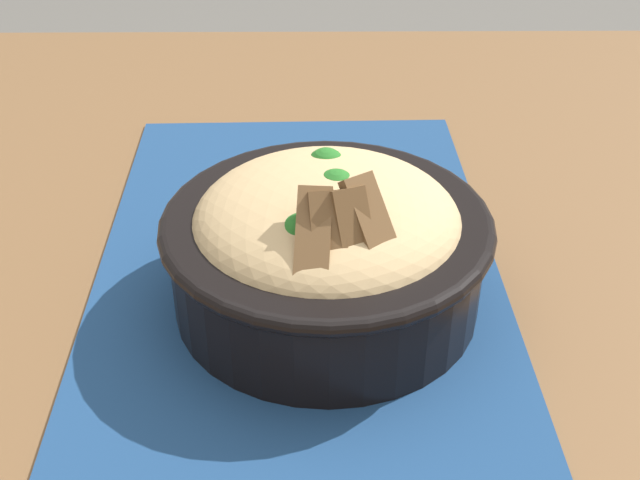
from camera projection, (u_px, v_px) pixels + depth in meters
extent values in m
cube|color=brown|center=(326.00, 300.00, 0.58)|extent=(1.01, 0.79, 0.03)
cylinder|color=brown|center=(557.00, 297.00, 1.15)|extent=(0.04, 0.04, 0.68)
cylinder|color=brown|center=(82.00, 299.00, 1.15)|extent=(0.04, 0.04, 0.68)
cube|color=navy|center=(298.00, 260.00, 0.60)|extent=(0.46, 0.30, 0.00)
cylinder|color=black|center=(320.00, 260.00, 0.54)|extent=(0.20, 0.20, 0.07)
torus|color=black|center=(320.00, 224.00, 0.52)|extent=(0.21, 0.21, 0.01)
ellipsoid|color=tan|center=(320.00, 222.00, 0.52)|extent=(0.21, 0.21, 0.06)
sphere|color=#205F1F|center=(336.00, 192.00, 0.52)|extent=(0.03, 0.03, 0.03)
sphere|color=#205F1F|center=(302.00, 234.00, 0.48)|extent=(0.03, 0.03, 0.03)
sphere|color=#205F1F|center=(324.00, 168.00, 0.54)|extent=(0.03, 0.03, 0.03)
cylinder|color=orange|center=(335.00, 176.00, 0.54)|extent=(0.03, 0.02, 0.01)
cylinder|color=orange|center=(297.00, 178.00, 0.54)|extent=(0.03, 0.01, 0.01)
cube|color=brown|center=(313.00, 232.00, 0.46)|extent=(0.05, 0.02, 0.04)
cube|color=brown|center=(334.00, 234.00, 0.46)|extent=(0.04, 0.02, 0.04)
cube|color=brown|center=(354.00, 230.00, 0.46)|extent=(0.04, 0.03, 0.05)
cube|color=brown|center=(372.00, 222.00, 0.47)|extent=(0.05, 0.04, 0.05)
cube|color=#BBBBBB|center=(328.00, 189.00, 0.67)|extent=(0.01, 0.07, 0.00)
cube|color=#BBBBBB|center=(278.00, 189.00, 0.67)|extent=(0.01, 0.01, 0.00)
cube|color=#BBBBBB|center=(255.00, 188.00, 0.68)|extent=(0.02, 0.03, 0.00)
cube|color=#BBBBBB|center=(226.00, 182.00, 0.68)|extent=(0.00, 0.02, 0.00)
cube|color=#BBBBBB|center=(226.00, 186.00, 0.68)|extent=(0.00, 0.02, 0.00)
cube|color=#BBBBBB|center=(225.00, 190.00, 0.67)|extent=(0.00, 0.02, 0.00)
cube|color=#BBBBBB|center=(224.00, 194.00, 0.67)|extent=(0.00, 0.02, 0.00)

